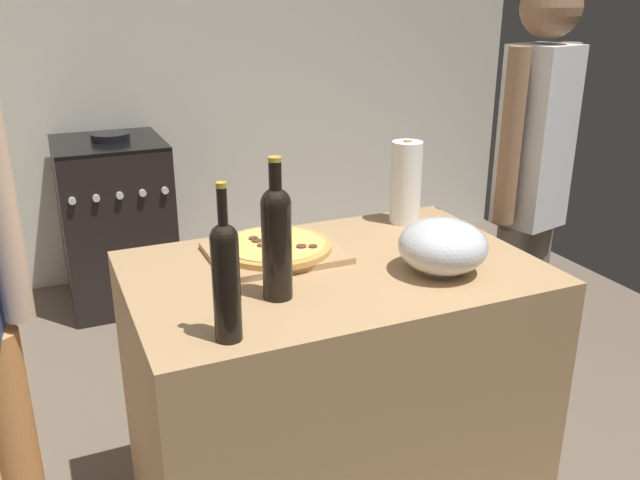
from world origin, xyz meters
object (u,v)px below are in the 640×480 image
Objects in this scene: paper_towel_roll at (406,183)px; person_in_red at (531,186)px; mixing_bowl at (443,246)px; stove at (116,222)px; pizza at (275,247)px; wine_bottle_dark at (226,276)px; wine_bottle_clear at (277,237)px.

person_in_red reaches higher than paper_towel_roll.
paper_towel_roll is at bearing 73.33° from mixing_bowl.
stove is 2.33m from person_in_red.
mixing_bowl reaches higher than pizza.
wine_bottle_dark is at bearing -121.75° from pizza.
paper_towel_roll is 2.06m from stove.
wine_bottle_dark is 0.25m from wine_bottle_clear.
wine_bottle_clear is (0.19, 0.17, 0.01)m from wine_bottle_dark.
wine_bottle_clear reaches higher than wine_bottle_dark.
wine_bottle_dark is at bearing -144.60° from paper_towel_roll.
person_in_red is (1.04, 0.07, 0.06)m from pizza.
person_in_red is (0.51, -0.05, -0.06)m from paper_towel_roll.
mixing_bowl reaches higher than stove.
pizza is 0.56m from paper_towel_roll.
stove is at bearing 97.94° from pizza.
paper_towel_roll reaches higher than pizza.
wine_bottle_clear is at bearing -162.71° from person_in_red.
stove is at bearing 113.94° from paper_towel_roll.
person_in_red is at bearing 21.66° from wine_bottle_dark.
wine_bottle_clear is at bearing -147.05° from paper_towel_roll.
wine_bottle_clear is 0.39× the size of stove.
paper_towel_roll is (0.13, 0.43, 0.06)m from mixing_bowl.
wine_bottle_clear is at bearing 176.64° from mixing_bowl.
mixing_bowl is 0.68× the size of wine_bottle_clear.
wine_bottle_clear is (-0.50, 0.03, 0.09)m from mixing_bowl.
paper_towel_roll reaches higher than mixing_bowl.
stove reaches higher than pizza.
person_in_red reaches higher than mixing_bowl.
mixing_bowl is at bearing -106.67° from paper_towel_roll.
person_in_red reaches higher than stove.
wine_bottle_clear is at bearing -108.60° from pizza.
wine_bottle_clear is 2.30m from stove.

